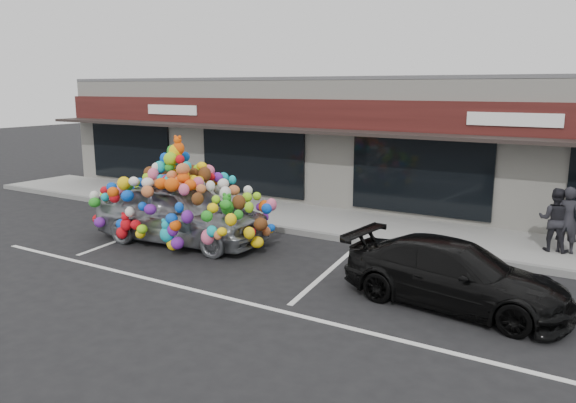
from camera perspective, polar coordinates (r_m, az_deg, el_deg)
The scene contains 11 objects.
ground at distance 13.82m, azimuth -6.56°, elevation -5.27°, with size 90.00×90.00×0.00m, color black.
shop_building at distance 20.60m, azimuth 8.04°, elevation 6.38°, with size 24.00×7.20×4.31m.
sidewalk at distance 17.01m, azimuth 1.79°, elevation -1.73°, with size 26.00×3.00×0.15m, color gray.
kerb at distance 15.76m, azimuth -0.94°, elevation -2.80°, with size 26.00×0.18×0.16m, color slate.
parking_stripe_left at distance 16.07m, azimuth -15.14°, elevation -3.19°, with size 0.12×4.40×0.01m, color silver.
parking_stripe_mid at distance 12.52m, azimuth 4.22°, elevation -7.00°, with size 0.12×4.40×0.01m, color silver.
lane_line at distance 10.94m, azimuth -5.74°, elevation -9.84°, with size 14.00×0.12×0.01m, color silver.
toy_car at distance 14.75m, azimuth -10.83°, elevation -0.39°, with size 3.36×5.13×2.90m.
black_sedan at distance 10.84m, azimuth 16.56°, elevation -7.12°, with size 4.15×1.69×1.20m, color black.
pedestrian_a at distance 14.63m, azimuth 26.49°, elevation -1.68°, with size 0.58×0.38×1.58m, color black.
pedestrian_b at distance 14.67m, azimuth 25.48°, elevation -1.68°, with size 0.74×0.58×1.52m, color black.
Camera 1 is at (8.24, -10.35, 3.99)m, focal length 35.00 mm.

